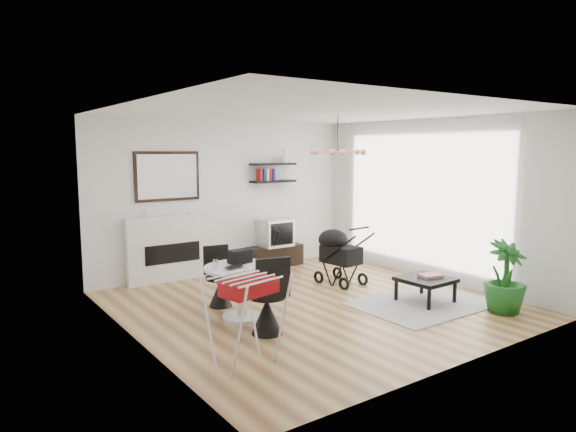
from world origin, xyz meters
TOP-DOWN VIEW (x-y plane):
  - floor at (0.00, 0.00)m, footprint 5.00×5.00m
  - ceiling at (0.00, 0.00)m, footprint 5.00×5.00m
  - wall_back at (0.00, 2.50)m, footprint 5.00×0.00m
  - wall_left at (-2.50, 0.00)m, footprint 0.00×5.00m
  - wall_right at (2.50, 0.00)m, footprint 0.00×5.00m
  - sheer_curtain at (2.40, 0.20)m, footprint 0.04×3.60m
  - fireplace at (-1.10, 2.42)m, footprint 1.50×0.17m
  - shelf_lower at (0.91, 2.37)m, footprint 0.90×0.25m
  - shelf_upper at (0.91, 2.37)m, footprint 0.90×0.25m
  - pendant_lamp at (0.70, 0.30)m, footprint 0.90×0.90m
  - tv_console at (0.91, 2.31)m, footprint 1.06×0.37m
  - crt_tv at (0.89, 2.30)m, footprint 0.59×0.51m
  - dining_table at (-1.14, -0.00)m, footprint 0.97×0.97m
  - laptop at (-1.24, -0.07)m, footprint 0.39×0.33m
  - black_bag at (-1.06, 0.19)m, footprint 0.30×0.19m
  - newspaper at (-0.96, -0.14)m, footprint 0.43×0.38m
  - drinking_glass at (-1.46, 0.11)m, footprint 0.07×0.07m
  - chair_far at (-1.10, 0.69)m, footprint 0.41×0.43m
  - chair_near at (-1.16, -0.63)m, footprint 0.48×0.50m
  - drying_rack at (-1.83, -1.28)m, footprint 0.73×0.70m
  - stroller at (1.08, 0.69)m, footprint 0.57×0.85m
  - rug at (1.32, -0.89)m, footprint 1.93×1.40m
  - coffee_table at (1.41, -0.85)m, footprint 0.70×0.70m
  - magazines at (1.48, -0.87)m, footprint 0.35×0.30m
  - potted_plant at (1.90, -1.77)m, footprint 0.62×0.62m

SIDE VIEW (x-z plane):
  - floor at x=0.00m, z-range 0.00..0.00m
  - rug at x=1.32m, z-range 0.00..0.01m
  - tv_console at x=0.91m, z-range 0.00..0.40m
  - chair_far at x=-1.10m, z-range -0.15..0.69m
  - chair_near at x=-1.16m, z-range -0.18..0.79m
  - coffee_table at x=1.41m, z-range 0.15..0.50m
  - magazines at x=1.48m, z-range 0.36..0.40m
  - stroller at x=1.08m, z-range -0.07..0.92m
  - dining_table at x=-1.14m, z-range 0.11..0.82m
  - potted_plant at x=1.90m, z-range 0.00..0.98m
  - drying_rack at x=-1.83m, z-range 0.02..0.97m
  - crt_tv at x=0.89m, z-range 0.40..0.91m
  - fireplace at x=-1.10m, z-range -0.39..1.77m
  - newspaper at x=-0.96m, z-range 0.71..0.72m
  - laptop at x=-1.24m, z-range 0.71..0.73m
  - drinking_glass at x=-1.46m, z-range 0.71..0.81m
  - black_bag at x=-1.06m, z-range 0.71..0.88m
  - wall_back at x=0.00m, z-range -1.15..3.85m
  - wall_left at x=-2.50m, z-range -1.15..3.85m
  - wall_right at x=2.50m, z-range -1.15..3.85m
  - sheer_curtain at x=2.40m, z-range 0.05..2.65m
  - shelf_lower at x=0.91m, z-range 1.58..1.62m
  - shelf_upper at x=0.91m, z-range 1.90..1.94m
  - pendant_lamp at x=0.70m, z-range 2.10..2.20m
  - ceiling at x=0.00m, z-range 2.70..2.70m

